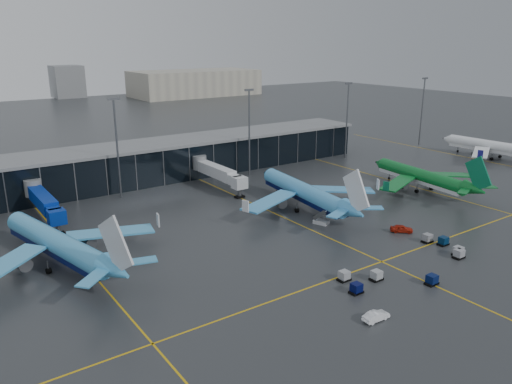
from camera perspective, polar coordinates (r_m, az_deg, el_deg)
ground at (r=98.32m, az=3.66°, el=-6.35°), size 600.00×600.00×0.00m
terminal_pier at (r=147.74m, az=-11.48°, el=3.53°), size 142.00×17.00×10.70m
jet_bridges at (r=120.28m, az=-23.06°, el=-1.01°), size 94.00×27.50×7.20m
flood_masts at (r=137.48m, az=-7.72°, el=6.31°), size 203.00×0.50×25.50m
distant_hangars at (r=357.92m, az=-17.90°, el=11.33°), size 260.00×71.00×22.00m
taxi_lines at (r=111.82m, az=4.28°, el=-3.41°), size 220.00×120.00×0.02m
airliner_arkefly at (r=95.39m, az=-22.00°, el=-4.05°), size 46.81×50.79×13.33m
airliner_klm_near at (r=119.14m, az=5.43°, el=1.20°), size 43.36×47.91×13.32m
airliner_aer_lingus at (r=140.98m, az=18.31°, el=2.65°), size 39.36×43.56×12.17m
airliner_ba at (r=188.92m, az=25.41°, el=5.41°), size 38.47×43.23×12.70m
baggage_carts at (r=94.65m, az=17.67°, el=-7.62°), size 30.67×13.37×1.70m
mobile_airstair at (r=111.14m, az=7.48°, el=-3.23°), size 3.22×3.78×3.45m
service_van_red at (r=109.77m, az=16.30°, el=-4.04°), size 4.67×4.57×1.59m
service_van_white at (r=76.15m, az=13.56°, el=-13.60°), size 4.39×1.70×1.43m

